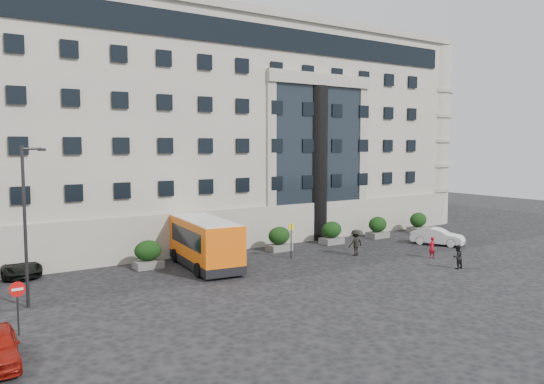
# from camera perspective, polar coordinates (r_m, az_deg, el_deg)

# --- Properties ---
(ground) EXTENTS (120.00, 120.00, 0.00)m
(ground) POSITION_cam_1_polar(r_m,az_deg,el_deg) (30.88, -0.85, -10.00)
(ground) COLOR black
(ground) RESTS_ON ground
(civic_building) EXTENTS (44.00, 24.00, 18.00)m
(civic_building) POSITION_cam_1_polar(r_m,az_deg,el_deg) (52.04, -8.51, 6.05)
(civic_building) COLOR #9C958A
(civic_building) RESTS_ON ground
(entrance_column) EXTENTS (1.80, 1.80, 13.00)m
(entrance_column) POSITION_cam_1_polar(r_m,az_deg,el_deg) (45.24, 4.85, 3.09)
(entrance_column) COLOR black
(entrance_column) RESTS_ON ground
(hedge_a) EXTENTS (1.80, 1.26, 1.84)m
(hedge_a) POSITION_cam_1_polar(r_m,az_deg,el_deg) (35.76, -13.19, -6.53)
(hedge_a) COLOR #595957
(hedge_a) RESTS_ON ground
(hedge_b) EXTENTS (1.80, 1.26, 1.84)m
(hedge_b) POSITION_cam_1_polar(r_m,az_deg,el_deg) (37.84, -5.76, -5.79)
(hedge_b) COLOR #595957
(hedge_b) RESTS_ON ground
(hedge_c) EXTENTS (1.80, 1.26, 1.84)m
(hedge_c) POSITION_cam_1_polar(r_m,az_deg,el_deg) (40.49, 0.78, -5.05)
(hedge_c) COLOR #595957
(hedge_c) RESTS_ON ground
(hedge_d) EXTENTS (1.80, 1.26, 1.84)m
(hedge_d) POSITION_cam_1_polar(r_m,az_deg,el_deg) (43.60, 6.44, -4.36)
(hedge_d) COLOR #595957
(hedge_d) RESTS_ON ground
(hedge_e) EXTENTS (1.80, 1.26, 1.84)m
(hedge_e) POSITION_cam_1_polar(r_m,az_deg,el_deg) (47.09, 11.29, -3.73)
(hedge_e) COLOR #595957
(hedge_e) RESTS_ON ground
(hedge_f) EXTENTS (1.80, 1.26, 1.84)m
(hedge_f) POSITION_cam_1_polar(r_m,az_deg,el_deg) (50.86, 15.45, -3.17)
(hedge_f) COLOR #595957
(hedge_f) RESTS_ON ground
(street_lamp) EXTENTS (1.16, 0.18, 8.00)m
(street_lamp) POSITION_cam_1_polar(r_m,az_deg,el_deg) (28.62, -24.94, -2.75)
(street_lamp) COLOR #262628
(street_lamp) RESTS_ON ground
(bus_stop_sign) EXTENTS (0.50, 0.08, 2.52)m
(bus_stop_sign) POSITION_cam_1_polar(r_m,az_deg,el_deg) (37.59, 2.07, -4.60)
(bus_stop_sign) COLOR #262628
(bus_stop_sign) RESTS_ON ground
(no_entry_sign) EXTENTS (0.64, 0.16, 2.32)m
(no_entry_sign) POSITION_cam_1_polar(r_m,az_deg,el_deg) (25.06, -25.70, -10.17)
(no_entry_sign) COLOR #262628
(no_entry_sign) RESTS_ON ground
(minibus) EXTENTS (3.52, 7.88, 3.18)m
(minibus) POSITION_cam_1_polar(r_m,az_deg,el_deg) (35.23, -7.25, -5.25)
(minibus) COLOR #EE600B
(minibus) RESTS_ON ground
(parked_car_d) EXTENTS (2.69, 4.92, 1.31)m
(parked_car_d) POSITION_cam_1_polar(r_m,az_deg,el_deg) (36.61, -25.85, -7.07)
(parked_car_d) COLOR black
(parked_car_d) RESTS_ON ground
(white_taxi) EXTENTS (3.14, 4.36, 1.37)m
(white_taxi) POSITION_cam_1_polar(r_m,az_deg,el_deg) (44.97, 17.37, -4.59)
(white_taxi) COLOR silver
(white_taxi) RESTS_ON ground
(pedestrian_a) EXTENTS (0.60, 0.43, 1.53)m
(pedestrian_a) POSITION_cam_1_polar(r_m,az_deg,el_deg) (39.65, 16.81, -5.72)
(pedestrian_a) COLOR maroon
(pedestrian_a) RESTS_ON ground
(pedestrian_b) EXTENTS (0.77, 0.60, 1.57)m
(pedestrian_b) POSITION_cam_1_polar(r_m,az_deg,el_deg) (36.75, 19.31, -6.60)
(pedestrian_b) COLOR black
(pedestrian_b) RESTS_ON ground
(pedestrian_c) EXTENTS (1.23, 0.71, 1.89)m
(pedestrian_c) POSITION_cam_1_polar(r_m,az_deg,el_deg) (39.27, 8.96, -5.40)
(pedestrian_c) COLOR black
(pedestrian_c) RESTS_ON ground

